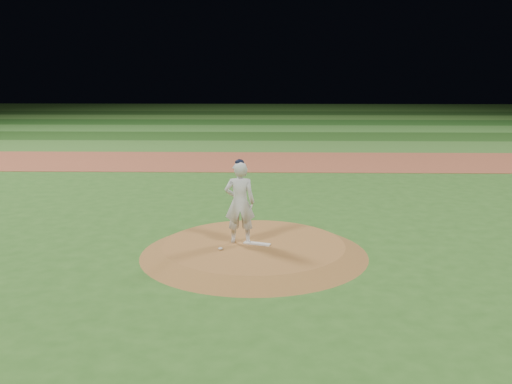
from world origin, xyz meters
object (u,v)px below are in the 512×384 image
(rosin_bag, at_px, (220,249))
(pitchers_mound, at_px, (254,249))
(pitcher_on_mound, at_px, (240,202))
(pitching_rubber, at_px, (257,244))

(rosin_bag, bearing_deg, pitchers_mound, 32.24)
(pitchers_mound, bearing_deg, rosin_bag, -147.76)
(rosin_bag, xyz_separation_m, pitcher_on_mound, (0.43, 0.58, 0.98))
(pitcher_on_mound, bearing_deg, pitching_rubber, -18.11)
(pitchers_mound, relative_size, pitching_rubber, 8.41)
(rosin_bag, bearing_deg, pitching_rubber, 27.80)
(pitchers_mound, height_order, pitcher_on_mound, pitcher_on_mound)
(pitchers_mound, xyz_separation_m, pitcher_on_mound, (-0.34, 0.10, 1.14))
(pitching_rubber, distance_m, pitcher_on_mound, 1.09)
(pitchers_mound, distance_m, pitcher_on_mound, 1.19)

